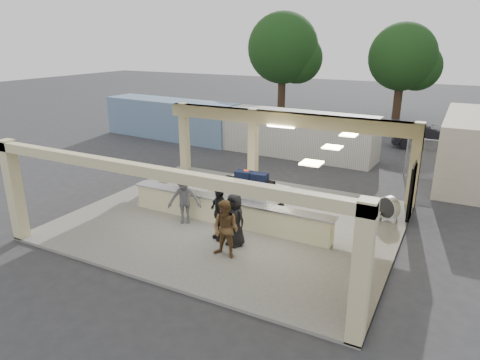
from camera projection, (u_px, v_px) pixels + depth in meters
The scene contains 15 objects.
ground at pixel (233, 221), 16.46m from camera, with size 120.00×120.00×0.00m, color #2D2C2F.
pavilion at pixel (246, 184), 16.50m from camera, with size 12.01×10.00×3.55m.
baggage_counter at pixel (227, 211), 15.85m from camera, with size 8.20×0.58×0.98m.
luggage_cart at pixel (248, 190), 16.94m from camera, with size 2.99×2.09×1.62m.
drum_fan at pixel (389, 208), 16.11m from camera, with size 0.88×0.71×0.96m.
baggage_handler at pixel (245, 189), 17.14m from camera, with size 0.61×0.33×1.66m, color #FE460D.
passenger_a at pixel (226, 229), 13.28m from camera, with size 0.91×0.40×1.88m, color brown.
passenger_b at pixel (220, 213), 14.50m from camera, with size 1.10×0.40×1.88m, color black.
passenger_c at pixel (184, 199), 15.76m from camera, with size 1.23×0.43×1.90m, color #4D4D52.
passenger_d at pixel (235, 220), 14.07m from camera, with size 0.89×0.36×1.81m, color black.
car_dark at pixel (431, 138), 26.71m from camera, with size 1.58×4.47×1.49m, color black.
container_white at pixel (277, 132), 25.94m from camera, with size 11.89×2.38×2.58m, color silver.
container_blue at pixel (171, 119), 29.91m from camera, with size 10.11×2.43×2.63m, color #6D85AE.
tree_left at pixel (287, 51), 38.38m from camera, with size 6.60×6.30×9.00m.
tree_mid at pixel (407, 60), 35.83m from camera, with size 6.00×5.60×8.00m.
Camera 1 is at (7.27, -13.26, 6.69)m, focal length 32.00 mm.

